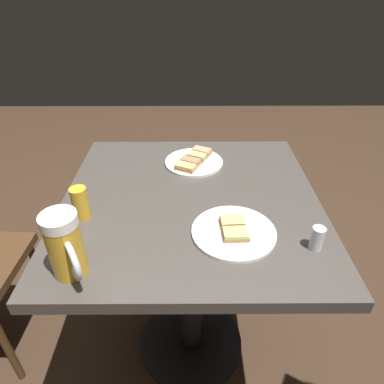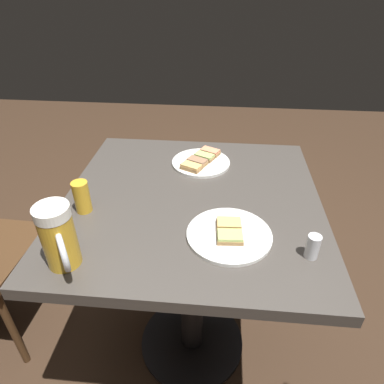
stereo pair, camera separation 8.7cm
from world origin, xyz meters
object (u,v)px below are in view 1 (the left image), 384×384
object	(u,v)px
plate_far	(235,231)
beer_mug	(68,246)
beer_glass_small	(82,203)
plate_near	(195,161)
salt_shaker	(319,238)

from	to	relation	value
plate_far	beer_mug	bearing A→B (deg)	19.24
beer_glass_small	plate_far	bearing A→B (deg)	169.92
plate_near	beer_mug	world-z (taller)	beer_mug
salt_shaker	plate_near	bearing A→B (deg)	-55.60
beer_glass_small	salt_shaker	distance (m)	0.65
beer_glass_small	salt_shaker	world-z (taller)	beer_glass_small
plate_near	salt_shaker	bearing A→B (deg)	124.40
plate_far	plate_near	bearing A→B (deg)	-75.10
plate_far	salt_shaker	xyz separation A→B (m)	(-0.20, 0.06, 0.02)
beer_glass_small	beer_mug	bearing A→B (deg)	98.34
salt_shaker	beer_glass_small	bearing A→B (deg)	-11.92
beer_glass_small	salt_shaker	size ratio (longest dim) A/B	1.49
beer_mug	salt_shaker	xyz separation A→B (m)	(-0.60, -0.08, -0.05)
beer_mug	salt_shaker	size ratio (longest dim) A/B	2.57
plate_far	salt_shaker	distance (m)	0.21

